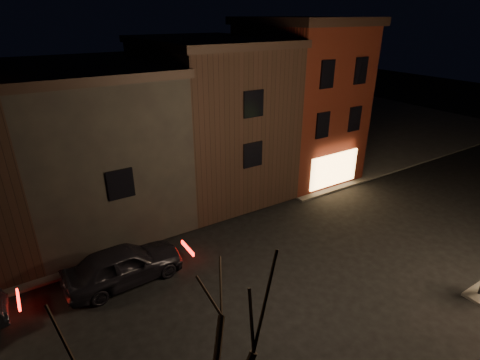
{
  "coord_description": "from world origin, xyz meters",
  "views": [
    {
      "loc": [
        -9.43,
        -10.46,
        10.78
      ],
      "look_at": [
        -0.3,
        3.93,
        3.2
      ],
      "focal_mm": 28.0,
      "sensor_mm": 36.0,
      "label": 1
    }
  ],
  "objects": [
    {
      "name": "row_building_b",
      "position": [
        -5.75,
        10.5,
        4.33
      ],
      "size": [
        7.8,
        10.3,
        8.4
      ],
      "color": "black",
      "rests_on": "ground"
    },
    {
      "name": "corner_building",
      "position": [
        8.0,
        9.47,
        5.4
      ],
      "size": [
        6.5,
        8.5,
        10.5
      ],
      "color": "#51180E",
      "rests_on": "ground"
    },
    {
      "name": "ground",
      "position": [
        0.0,
        0.0,
        0.0
      ],
      "size": [
        120.0,
        120.0,
        0.0
      ],
      "primitive_type": "plane",
      "color": "black",
      "rests_on": "ground"
    },
    {
      "name": "parked_car_a",
      "position": [
        -6.56,
        3.46,
        0.86
      ],
      "size": [
        5.13,
        2.26,
        1.72
      ],
      "primitive_type": "imported",
      "rotation": [
        0.0,
        0.0,
        1.62
      ],
      "color": "black",
      "rests_on": "ground"
    },
    {
      "name": "sidewalk_far_right",
      "position": [
        20.0,
        20.0,
        0.06
      ],
      "size": [
        30.0,
        30.0,
        0.12
      ],
      "primitive_type": "cube",
      "color": "#2D2B28",
      "rests_on": "ground"
    },
    {
      "name": "row_building_a",
      "position": [
        1.5,
        10.5,
        4.83
      ],
      "size": [
        7.3,
        10.3,
        9.4
      ],
      "color": "black",
      "rests_on": "ground"
    }
  ]
}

